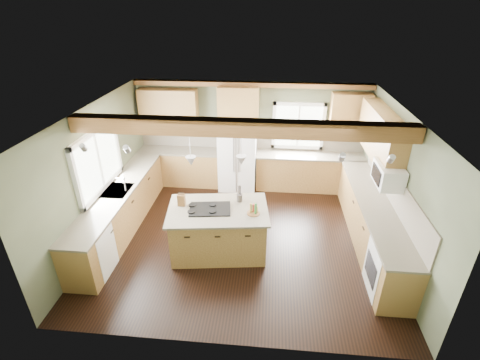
{
  "coord_description": "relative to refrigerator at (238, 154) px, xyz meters",
  "views": [
    {
      "loc": [
        0.49,
        -5.71,
        4.28
      ],
      "look_at": [
        -0.07,
        0.3,
        1.14
      ],
      "focal_mm": 26.0,
      "sensor_mm": 36.0,
      "label": 1
    }
  ],
  "objects": [
    {
      "name": "counter_left",
      "position": [
        -2.2,
        -2.07,
        0.0
      ],
      "size": [
        0.64,
        3.74,
        0.04
      ],
      "primitive_type": "cube",
      "color": "#4C4438",
      "rests_on": "base_cab_left"
    },
    {
      "name": "upper_cab_over_fridge",
      "position": [
        -0.0,
        0.21,
        1.25
      ],
      "size": [
        0.96,
        0.35,
        0.7
      ],
      "primitive_type": "cube",
      "color": "brown",
      "rests_on": "wall_back"
    },
    {
      "name": "bottle_tray",
      "position": [
        0.55,
        -2.66,
        0.13
      ],
      "size": [
        0.24,
        0.24,
        0.21
      ],
      "primitive_type": null,
      "rotation": [
        0.0,
        0.0,
        -0.03
      ],
      "color": "brown",
      "rests_on": "island_top"
    },
    {
      "name": "oven",
      "position": [
        2.79,
        -3.37,
        -0.47
      ],
      "size": [
        0.6,
        0.72,
        0.84
      ],
      "primitive_type": "cube",
      "color": "white",
      "rests_on": "floor"
    },
    {
      "name": "base_cab_right",
      "position": [
        2.8,
        -2.07,
        -0.46
      ],
      "size": [
        0.6,
        3.7,
        0.88
      ],
      "primitive_type": "cube",
      "color": "brown",
      "rests_on": "floor"
    },
    {
      "name": "refrigerator",
      "position": [
        0.0,
        0.0,
        0.0
      ],
      "size": [
        0.9,
        0.74,
        1.8
      ],
      "primitive_type": "cube",
      "color": "white",
      "rests_on": "floor"
    },
    {
      "name": "base_cab_back_right",
      "position": [
        1.79,
        0.08,
        -0.46
      ],
      "size": [
        2.62,
        0.6,
        0.88
      ],
      "primitive_type": "cube",
      "color": "brown",
      "rests_on": "floor"
    },
    {
      "name": "island",
      "position": [
        -0.1,
        -2.58,
        -0.46
      ],
      "size": [
        1.81,
        1.24,
        0.88
      ],
      "primitive_type": "cube",
      "rotation": [
        0.0,
        0.0,
        0.13
      ],
      "color": "olive",
      "rests_on": "floor"
    },
    {
      "name": "ceiling",
      "position": [
        0.3,
        -2.12,
        1.7
      ],
      "size": [
        5.6,
        5.6,
        0.0
      ],
      "primitive_type": "plane",
      "rotation": [
        3.14,
        0.0,
        0.0
      ],
      "color": "silver",
      "rests_on": "wall_back"
    },
    {
      "name": "floor",
      "position": [
        0.3,
        -2.12,
        -0.9
      ],
      "size": [
        5.6,
        5.6,
        0.0
      ],
      "primitive_type": "plane",
      "color": "black",
      "rests_on": "ground"
    },
    {
      "name": "pendant_left",
      "position": [
        -0.52,
        -2.63,
        0.98
      ],
      "size": [
        0.18,
        0.18,
        0.16
      ],
      "primitive_type": "cone",
      "rotation": [
        3.14,
        0.0,
        0.0
      ],
      "color": "#B2B2B7",
      "rests_on": "ceiling"
    },
    {
      "name": "wall_left",
      "position": [
        -2.5,
        -2.12,
        0.4
      ],
      "size": [
        0.0,
        5.0,
        5.0
      ],
      "primitive_type": "plane",
      "rotation": [
        1.57,
        0.0,
        1.57
      ],
      "color": "#404732",
      "rests_on": "ground"
    },
    {
      "name": "sink",
      "position": [
        -2.2,
        -2.07,
        0.01
      ],
      "size": [
        0.5,
        0.65,
        0.03
      ],
      "primitive_type": "cube",
      "color": "#262628",
      "rests_on": "counter_left"
    },
    {
      "name": "ceiling_beam",
      "position": [
        0.3,
        -2.58,
        1.57
      ],
      "size": [
        5.55,
        0.26,
        0.26
      ],
      "primitive_type": "cube",
      "color": "#583819",
      "rests_on": "ceiling"
    },
    {
      "name": "upper_cab_back_left",
      "position": [
        -1.69,
        0.21,
        1.05
      ],
      "size": [
        1.4,
        0.35,
        0.9
      ],
      "primitive_type": "cube",
      "color": "brown",
      "rests_on": "wall_back"
    },
    {
      "name": "dishwasher",
      "position": [
        -2.19,
        -3.37,
        -0.47
      ],
      "size": [
        0.6,
        0.6,
        0.84
      ],
      "primitive_type": "cube",
      "color": "white",
      "rests_on": "floor"
    },
    {
      "name": "pendant_right",
      "position": [
        0.32,
        -2.53,
        0.98
      ],
      "size": [
        0.18,
        0.18,
        0.16
      ],
      "primitive_type": "cone",
      "rotation": [
        3.14,
        0.0,
        0.0
      ],
      "color": "#B2B2B7",
      "rests_on": "ceiling"
    },
    {
      "name": "faucet",
      "position": [
        -2.02,
        -2.07,
        0.15
      ],
      "size": [
        0.02,
        0.02,
        0.28
      ],
      "primitive_type": "cylinder",
      "color": "#B2B2B7",
      "rests_on": "sink"
    },
    {
      "name": "base_cab_left",
      "position": [
        -2.2,
        -2.07,
        -0.46
      ],
      "size": [
        0.6,
        3.7,
        0.88
      ],
      "primitive_type": "cube",
      "color": "brown",
      "rests_on": "floor"
    },
    {
      "name": "backsplash_right",
      "position": [
        3.08,
        -2.07,
        0.31
      ],
      "size": [
        0.03,
        3.7,
        0.58
      ],
      "primitive_type": "cube",
      "color": "brown",
      "rests_on": "wall_right"
    },
    {
      "name": "base_cab_back_left",
      "position": [
        -1.49,
        0.08,
        -0.46
      ],
      "size": [
        2.02,
        0.6,
        0.88
      ],
      "primitive_type": "cube",
      "color": "brown",
      "rests_on": "floor"
    },
    {
      "name": "counter_back_left",
      "position": [
        -1.49,
        0.08,
        0.0
      ],
      "size": [
        2.06,
        0.64,
        0.04
      ],
      "primitive_type": "cube",
      "color": "#4C4438",
      "rests_on": "base_cab_back_left"
    },
    {
      "name": "window_left",
      "position": [
        -2.48,
        -2.07,
        0.65
      ],
      "size": [
        0.04,
        1.6,
        1.05
      ],
      "primitive_type": "cube",
      "color": "white",
      "rests_on": "wall_left"
    },
    {
      "name": "counter_right",
      "position": [
        2.8,
        -2.07,
        0.0
      ],
      "size": [
        0.64,
        3.74,
        0.04
      ],
      "primitive_type": "cube",
      "color": "#4C4438",
      "rests_on": "base_cab_right"
    },
    {
      "name": "backsplash_back",
      "position": [
        0.3,
        0.36,
        0.31
      ],
      "size": [
        5.58,
        0.03,
        0.58
      ],
      "primitive_type": "cube",
      "color": "brown",
      "rests_on": "wall_back"
    },
    {
      "name": "island_top",
      "position": [
        -0.1,
        -2.58,
        0.0
      ],
      "size": [
        1.93,
        1.36,
        0.04
      ],
      "primitive_type": "cube",
      "rotation": [
        0.0,
        0.0,
        0.13
      ],
      "color": "#4C4438",
      "rests_on": "island"
    },
    {
      "name": "upper_cab_right",
      "position": [
        2.92,
        -1.22,
        1.05
      ],
      "size": [
        0.35,
        2.2,
        0.9
      ],
      "primitive_type": "cube",
      "color": "brown",
      "rests_on": "wall_right"
    },
    {
      "name": "wall_back",
      "position": [
        0.3,
        0.38,
        0.4
      ],
      "size": [
        5.6,
        0.0,
        5.6
      ],
      "primitive_type": "plane",
      "rotation": [
        1.57,
        0.0,
        0.0
      ],
      "color": "#404732",
      "rests_on": "ground"
    },
    {
      "name": "cooktop",
      "position": [
        -0.24,
        -2.6,
        0.03
      ],
      "size": [
        0.79,
        0.58,
        0.02
      ],
      "primitive_type": "cube",
      "rotation": [
        0.0,
        0.0,
        0.13
      ],
      "color": "black",
      "rests_on": "island_top"
    },
    {
      "name": "counter_back_right",
      "position": [
        1.79,
        0.08,
        0.0
      ],
      "size": [
        2.66,
        0.64,
        0.04
      ],
      "primitive_type": "cube",
      "color": "#4C4438",
      "rests_on": "base_cab_back_right"
    },
    {
      "name": "wall_right",
      "position": [
        3.1,
        -2.12,
        0.4
      ],
      "size": [
        0.0,
        5.0,
        5.0
      ],
      "primitive_type": "plane",
      "rotation": [
        1.57,
        0.0,
        -1.57
      ],
      "color": "#404732",
      "rests_on": "ground"
    },
    {
      "name": "soffit_trim",
      "position": [
        0.3,
        0.28,
        1.64
      ],
      "size": [
        5.55,
        0.2,
        0.1
      ],
      "primitive_type": "cube",
      "color": "#583819",
      "rests_on": "ceiling"
    },
    {
      "name": "window_back",
      "position": [
        1.45,
        0.36,
        0.65
      ],
      "size": [
        1.1,
        0.04,
        1.0
      ],
      "primitive_type": "cube",
      "color": "white",
      "rests_on": "wall_back"
    },
    {
      "name": "utensil_crock",
      "position": [
        0.26,
        -2.26,
        0.09
      ],
      "size": [
        0.14,
        0.14,
        0.15
      ],
      "primitive_type": "cylinder",
      "rotation": [
        0.0,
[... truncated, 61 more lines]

